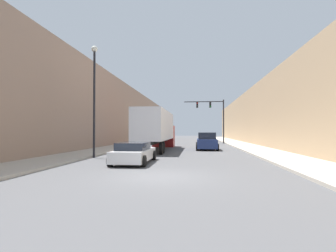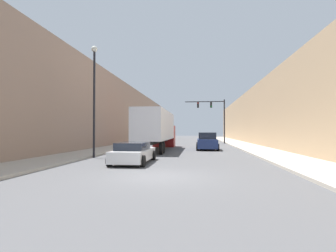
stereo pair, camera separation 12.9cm
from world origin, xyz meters
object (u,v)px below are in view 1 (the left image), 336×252
Objects in this scene: semi_truck at (157,128)px; suv_car at (207,141)px; traffic_signal_gantry at (214,113)px; sedan_car at (134,153)px; street_lamp at (94,88)px.

suv_car is at bearing 11.66° from semi_truck.
traffic_signal_gantry reaches higher than semi_truck.
semi_truck reaches higher than sedan_car.
suv_car is at bearing 68.42° from sedan_car.
semi_truck is at bearing -114.36° from traffic_signal_gantry.
traffic_signal_gantry is 0.85× the size of street_lamp.
semi_truck is 9.51m from street_lamp.
semi_truck is 16.91m from traffic_signal_gantry.
semi_truck reaches higher than suv_car.
traffic_signal_gantry reaches higher than suv_car.
semi_truck is 11.24m from sedan_car.
street_lamp is at bearing -131.70° from suv_car.
semi_truck is 1.91× the size of traffic_signal_gantry.
street_lamp is (-8.44, -9.47, 4.26)m from suv_car.
traffic_signal_gantry is (6.89, 15.23, 2.53)m from semi_truck.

